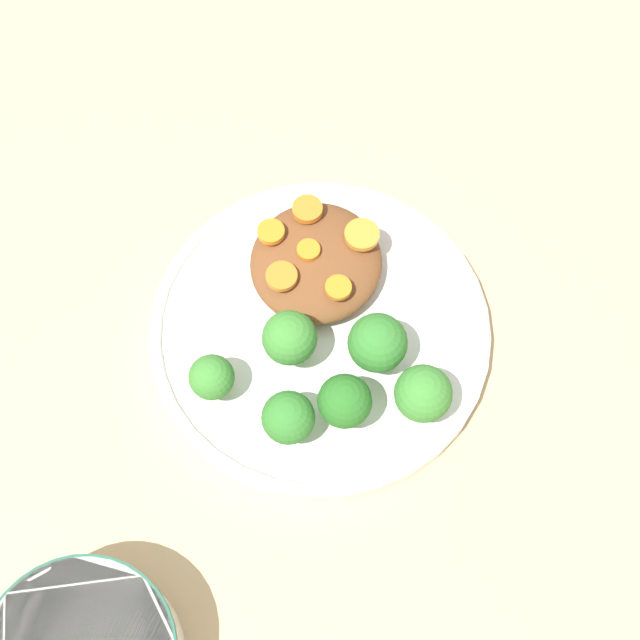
# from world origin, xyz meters

# --- Properties ---
(ground_plane) EXTENTS (4.00, 4.00, 0.00)m
(ground_plane) POSITION_xyz_m (0.00, 0.00, 0.00)
(ground_plane) COLOR tan
(plate) EXTENTS (0.27, 0.27, 0.02)m
(plate) POSITION_xyz_m (0.00, 0.00, 0.01)
(plate) COLOR silver
(plate) RESTS_ON ground_plane
(stew_mound) EXTENTS (0.11, 0.11, 0.03)m
(stew_mound) POSITION_xyz_m (0.05, 0.02, 0.03)
(stew_mound) COLOR brown
(stew_mound) RESTS_ON plate
(broccoli_floret_0) EXTENTS (0.04, 0.04, 0.06)m
(broccoli_floret_0) POSITION_xyz_m (-0.03, 0.02, 0.05)
(broccoli_floret_0) COLOR #759E51
(broccoli_floret_0) RESTS_ON plate
(broccoli_floret_1) EXTENTS (0.05, 0.05, 0.06)m
(broccoli_floret_1) POSITION_xyz_m (-0.02, -0.05, 0.05)
(broccoli_floret_1) COLOR #759E51
(broccoli_floret_1) RESTS_ON plate
(broccoli_floret_2) EXTENTS (0.04, 0.04, 0.05)m
(broccoli_floret_2) POSITION_xyz_m (-0.09, 0.00, 0.05)
(broccoli_floret_2) COLOR #7FA85B
(broccoli_floret_2) RESTS_ON plate
(broccoli_floret_3) EXTENTS (0.03, 0.03, 0.05)m
(broccoli_floret_3) POSITION_xyz_m (-0.07, 0.06, 0.05)
(broccoli_floret_3) COLOR #759E51
(broccoli_floret_3) RESTS_ON plate
(broccoli_floret_4) EXTENTS (0.04, 0.04, 0.06)m
(broccoli_floret_4) POSITION_xyz_m (-0.07, -0.04, 0.05)
(broccoli_floret_4) COLOR #759E51
(broccoli_floret_4) RESTS_ON plate
(broccoli_floret_5) EXTENTS (0.04, 0.04, 0.06)m
(broccoli_floret_5) POSITION_xyz_m (-0.05, -0.09, 0.05)
(broccoli_floret_5) COLOR #7FA85B
(broccoli_floret_5) RESTS_ON plate
(carrot_slice_0) EXTENTS (0.02, 0.02, 0.01)m
(carrot_slice_0) POSITION_xyz_m (0.08, 0.03, 0.05)
(carrot_slice_0) COLOR orange
(carrot_slice_0) RESTS_ON stew_mound
(carrot_slice_1) EXTENTS (0.02, 0.02, 0.00)m
(carrot_slice_1) POSITION_xyz_m (0.02, -0.01, 0.05)
(carrot_slice_1) COLOR orange
(carrot_slice_1) RESTS_ON stew_mound
(carrot_slice_2) EXTENTS (0.02, 0.02, 0.00)m
(carrot_slice_2) POSITION_xyz_m (0.05, 0.02, 0.05)
(carrot_slice_2) COLOR orange
(carrot_slice_2) RESTS_ON stew_mound
(carrot_slice_3) EXTENTS (0.02, 0.02, 0.00)m
(carrot_slice_3) POSITION_xyz_m (0.02, 0.04, 0.05)
(carrot_slice_3) COLOR orange
(carrot_slice_3) RESTS_ON stew_mound
(carrot_slice_4) EXTENTS (0.03, 0.03, 0.01)m
(carrot_slice_4) POSITION_xyz_m (0.07, -0.02, 0.05)
(carrot_slice_4) COLOR orange
(carrot_slice_4) RESTS_ON stew_mound
(carrot_slice_5) EXTENTS (0.02, 0.02, 0.01)m
(carrot_slice_5) POSITION_xyz_m (0.06, 0.06, 0.05)
(carrot_slice_5) COLOR orange
(carrot_slice_5) RESTS_ON stew_mound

